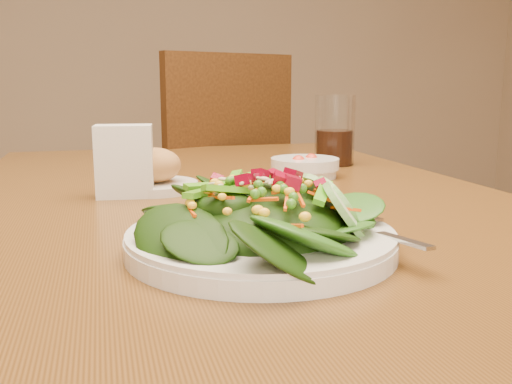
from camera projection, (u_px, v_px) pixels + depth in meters
dining_table at (234, 250)px, 0.99m from camera, size 0.90×1.40×0.75m
chair_far at (207, 204)px, 1.87m from camera, size 0.61×0.61×1.02m
salad_plate at (270, 223)px, 0.63m from camera, size 0.30×0.30×0.09m
bread_plate at (155, 173)px, 0.98m from camera, size 0.15×0.15×0.07m
tomato_bowl at (305, 167)px, 1.12m from camera, size 0.13×0.13×0.04m
drinking_glass at (335, 135)px, 1.28m from camera, size 0.09×0.09×0.16m
napkin_holder at (124, 159)px, 0.92m from camera, size 0.10×0.06×0.12m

